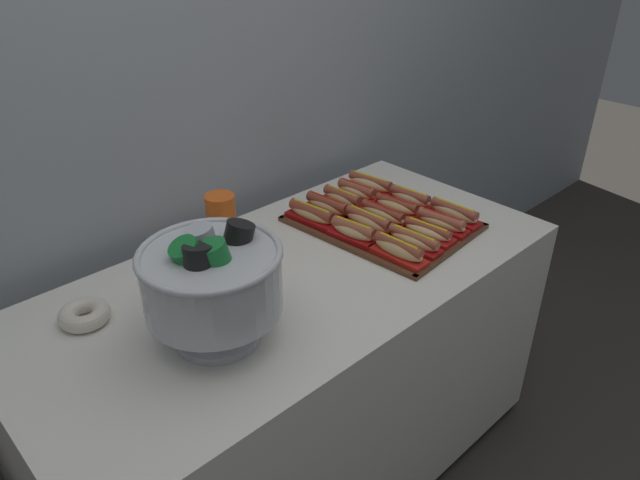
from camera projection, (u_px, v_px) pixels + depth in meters
name	position (u px, v px, depth m)	size (l,w,h in m)	color
ground_plane	(300.00, 465.00, 2.03)	(10.00, 10.00, 0.00)	#38332D
back_wall	(175.00, 53.00, 1.70)	(6.00, 0.10, 2.60)	#9EA8B2
buffet_table	(298.00, 374.00, 1.82)	(1.56, 0.74, 0.79)	white
serving_tray	(382.00, 223.00, 1.87)	(0.45, 0.56, 0.01)	#56331E
hot_dog_0	(398.00, 250.00, 1.66)	(0.07, 0.18, 0.06)	red
hot_dog_1	(413.00, 241.00, 1.71)	(0.07, 0.18, 0.06)	#B21414
hot_dog_2	(428.00, 232.00, 1.76)	(0.08, 0.17, 0.05)	red
hot_dog_3	(441.00, 223.00, 1.80)	(0.08, 0.18, 0.06)	#B21414
hot_dog_4	(454.00, 213.00, 1.85)	(0.06, 0.18, 0.06)	#B21414
hot_dog_5	(353.00, 231.00, 1.75)	(0.08, 0.16, 0.06)	#B21414
hot_dog_6	(368.00, 222.00, 1.80)	(0.07, 0.18, 0.06)	red
hot_dog_7	(383.00, 215.00, 1.85)	(0.06, 0.18, 0.06)	red
hot_dog_8	(397.00, 207.00, 1.90)	(0.09, 0.17, 0.06)	red
hot_dog_9	(410.00, 199.00, 1.95)	(0.07, 0.16, 0.06)	red
hot_dog_10	(312.00, 215.00, 1.85)	(0.08, 0.19, 0.06)	#B21414
hot_dog_11	(327.00, 207.00, 1.90)	(0.08, 0.18, 0.06)	red
hot_dog_12	(342.00, 199.00, 1.95)	(0.07, 0.15, 0.06)	#B21414
hot_dog_13	(357.00, 192.00, 1.99)	(0.08, 0.16, 0.06)	red
hot_dog_14	(370.00, 185.00, 2.04)	(0.09, 0.19, 0.06)	red
punch_bowl	(212.00, 279.00, 1.31)	(0.32, 0.32, 0.28)	silver
cup_stack	(222.00, 227.00, 1.65)	(0.08, 0.08, 0.20)	#EA5B19
donut	(85.00, 315.00, 1.43)	(0.12, 0.12, 0.04)	silver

